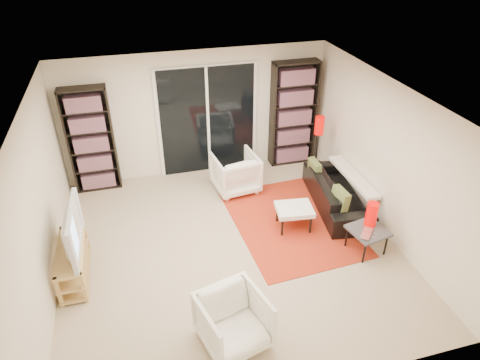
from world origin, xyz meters
name	(u,v)px	position (x,y,z in m)	size (l,w,h in m)	color
floor	(230,247)	(0.00, 0.00, 0.00)	(5.00, 5.00, 0.00)	#B9A78C
wall_back	(197,114)	(0.00, 2.50, 1.20)	(5.00, 0.02, 2.40)	#EDE3CA
wall_front	(293,318)	(0.00, -2.50, 1.20)	(5.00, 0.02, 2.40)	#EDE3CA
wall_left	(39,208)	(-2.50, 0.00, 1.20)	(0.02, 5.00, 2.40)	#EDE3CA
wall_right	(386,159)	(2.50, 0.00, 1.20)	(0.02, 5.00, 2.40)	#EDE3CA
ceiling	(227,101)	(0.00, 0.00, 2.40)	(5.00, 5.00, 0.02)	white
sliding_door	(208,121)	(0.20, 2.46, 1.05)	(1.92, 0.08, 2.16)	white
bookshelf_left	(91,140)	(-1.95, 2.33, 0.98)	(0.80, 0.30, 1.95)	black
bookshelf_right	(293,114)	(1.90, 2.33, 1.05)	(0.90, 0.30, 2.10)	black
tv_stand	(73,262)	(-2.26, -0.05, 0.26)	(0.36, 1.14, 0.50)	tan
tv	(66,231)	(-2.24, -0.05, 0.82)	(1.11, 0.15, 0.64)	black
rug	(291,222)	(1.14, 0.33, 0.01)	(1.81, 2.44, 0.01)	#B42D16
sofa	(337,192)	(2.08, 0.59, 0.27)	(1.88, 0.74, 0.55)	black
armchair_back	(235,172)	(0.51, 1.58, 0.36)	(0.76, 0.79, 0.72)	white
armchair_front	(233,321)	(-0.37, -1.69, 0.34)	(0.74, 0.76, 0.69)	white
ottoman	(294,210)	(1.13, 0.20, 0.35)	(0.63, 0.54, 0.40)	white
side_table	(368,232)	(1.98, -0.63, 0.36)	(0.60, 0.60, 0.40)	#434348
laptop	(370,234)	(1.93, -0.75, 0.41)	(0.32, 0.20, 0.03)	silver
table_lamp	(372,214)	(2.06, -0.52, 0.59)	(0.17, 0.17, 0.39)	#CA0502
floor_lamp	(319,132)	(2.13, 1.61, 0.95)	(0.19, 0.19, 1.27)	black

